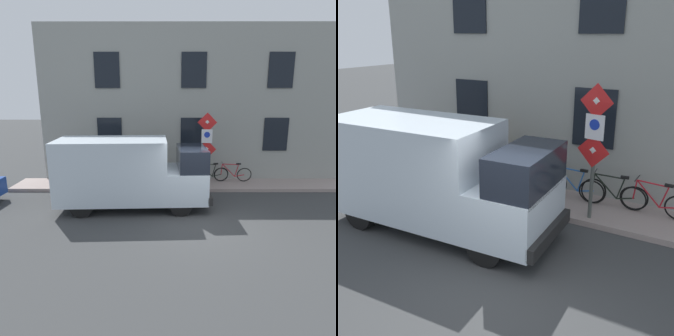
{
  "view_description": "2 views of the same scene",
  "coord_description": "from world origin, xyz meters",
  "views": [
    {
      "loc": [
        -8.95,
        1.09,
        4.02
      ],
      "look_at": [
        3.08,
        1.13,
        1.05
      ],
      "focal_mm": 32.15,
      "sensor_mm": 36.0,
      "label": 1
    },
    {
      "loc": [
        -4.98,
        -3.01,
        4.31
      ],
      "look_at": [
        3.09,
        1.66,
        1.09
      ],
      "focal_mm": 42.17,
      "sensor_mm": 36.0,
      "label": 2
    }
  ],
  "objects": [
    {
      "name": "ground_plane",
      "position": [
        0.0,
        0.0,
        0.0
      ],
      "size": [
        80.0,
        80.0,
        0.0
      ],
      "primitive_type": "plane",
      "color": "#37393A"
    },
    {
      "name": "sidewalk_slab",
      "position": [
        3.93,
        0.0,
        0.07
      ],
      "size": [
        1.64,
        15.75,
        0.14
      ],
      "primitive_type": "cube",
      "color": "gray",
      "rests_on": "ground_plane"
    },
    {
      "name": "building_facade",
      "position": [
        5.09,
        0.0,
        3.49
      ],
      "size": [
        0.75,
        13.75,
        6.98
      ],
      "color": "gray",
      "rests_on": "ground_plane"
    },
    {
      "name": "sign_post_stacked",
      "position": [
        3.31,
        -0.47,
        2.09
      ],
      "size": [
        0.18,
        0.56,
        3.03
      ],
      "color": "#474C47",
      "rests_on": "sidewalk_slab"
    },
    {
      "name": "delivery_van",
      "position": [
        1.4,
        2.48,
        1.33
      ],
      "size": [
        2.23,
        5.41,
        2.5
      ],
      "rotation": [
        0.0,
        0.0,
        4.76
      ],
      "color": "silver",
      "rests_on": "ground_plane"
    },
    {
      "name": "bicycle_red",
      "position": [
        4.2,
        -1.79,
        0.51
      ],
      "size": [
        0.46,
        1.71,
        0.89
      ],
      "rotation": [
        0.0,
        0.0,
        1.54
      ],
      "color": "black",
      "rests_on": "sidewalk_slab"
    },
    {
      "name": "bicycle_black",
      "position": [
        4.2,
        -0.77,
        0.51
      ],
      "size": [
        0.46,
        1.71,
        0.89
      ],
      "rotation": [
        0.0,
        0.0,
        1.69
      ],
      "color": "black",
      "rests_on": "sidewalk_slab"
    },
    {
      "name": "bicycle_blue",
      "position": [
        4.2,
        0.25,
        0.51
      ],
      "size": [
        0.46,
        1.71,
        0.89
      ],
      "rotation": [
        0.0,
        0.0,
        1.59
      ],
      "color": "black",
      "rests_on": "sidewalk_slab"
    },
    {
      "name": "pedestrian",
      "position": [
        4.13,
        2.83,
        1.07
      ],
      "size": [
        0.46,
        0.47,
        1.72
      ],
      "rotation": [
        0.0,
        0.0,
        2.45
      ],
      "color": "#262B47",
      "rests_on": "sidewalk_slab"
    }
  ]
}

